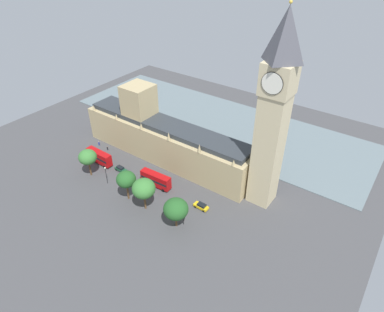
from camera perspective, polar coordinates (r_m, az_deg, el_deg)
ground_plane at (r=120.46m, az=-4.75°, el=-0.67°), size 141.95×141.95×0.00m
river_thames at (r=144.28m, az=4.13°, el=5.82°), size 42.53×127.75×0.25m
parliament_building at (r=118.54m, az=-5.03°, el=3.16°), size 12.81×66.12×24.73m
clock_tower at (r=89.87m, az=13.69°, el=6.98°), size 7.91×7.91×56.18m
double_decker_bus_corner at (r=121.47m, az=-15.48°, el=-0.12°), size 2.80×10.54×4.75m
car_dark_green_midblock at (r=116.73m, az=-12.01°, el=-2.17°), size 1.84×4.49×1.74m
double_decker_bus_near_tower at (r=107.49m, az=-6.17°, el=-3.97°), size 3.14×10.63×4.75m
car_yellow_cab_under_trees at (r=100.10m, az=1.57°, el=-8.50°), size 2.02×4.61×1.74m
pedestrian_leading at (r=132.59m, az=-15.54°, el=2.05°), size 0.66×0.57×1.69m
pedestrian_kerbside at (r=128.99m, az=-14.16°, el=1.28°), size 0.57×0.47×1.57m
plane_tree_by_river_gate at (r=113.88m, az=-17.32°, el=-0.18°), size 5.88×5.88×9.81m
plane_tree_opposite_hall at (r=91.40m, az=-2.76°, el=-9.00°), size 6.88×6.88×9.23m
plane_tree_trailing at (r=100.99m, az=-11.13°, el=-3.93°), size 5.86×5.86×9.99m
plane_tree_far_end at (r=96.65m, az=-8.22°, el=-5.50°), size 6.77×6.77×10.48m
street_lamp_slot_10 at (r=110.20m, az=-14.45°, el=-2.69°), size 0.56×0.56×6.48m
street_lamp_slot_11 at (r=93.04m, az=-1.48°, el=-9.64°), size 0.56×0.56×6.24m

